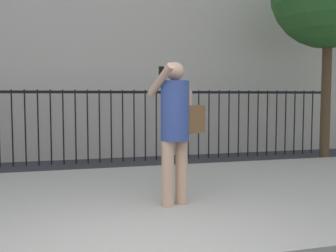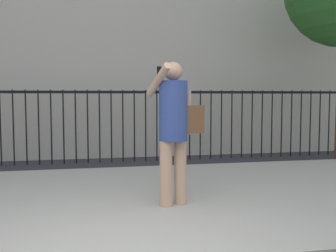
{
  "view_description": "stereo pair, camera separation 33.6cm",
  "coord_description": "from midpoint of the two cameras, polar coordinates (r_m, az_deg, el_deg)",
  "views": [
    {
      "loc": [
        -0.56,
        -2.95,
        1.48
      ],
      "look_at": [
        0.83,
        1.97,
        1.09
      ],
      "focal_mm": 43.15,
      "sensor_mm": 36.0,
      "label": 1
    },
    {
      "loc": [
        -0.24,
        -3.03,
        1.48
      ],
      "look_at": [
        0.83,
        1.97,
        1.09
      ],
      "focal_mm": 43.15,
      "sensor_mm": 36.0,
      "label": 2
    }
  ],
  "objects": [
    {
      "name": "pedestrian_on_phone",
      "position": [
        4.84,
        -0.77,
        0.51
      ],
      "size": [
        0.71,
        0.52,
        1.73
      ],
      "color": "tan",
      "rests_on": "sidewalk"
    },
    {
      "name": "sidewalk",
      "position": [
        5.39,
        -11.18,
        -10.83
      ],
      "size": [
        28.0,
        4.4,
        0.15
      ],
      "primitive_type": "cube",
      "color": "#B2ADA3",
      "rests_on": "ground"
    },
    {
      "name": "iron_fence",
      "position": [
        8.91,
        -13.19,
        1.29
      ],
      "size": [
        12.03,
        0.04,
        1.6
      ],
      "color": "black",
      "rests_on": "ground"
    }
  ]
}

